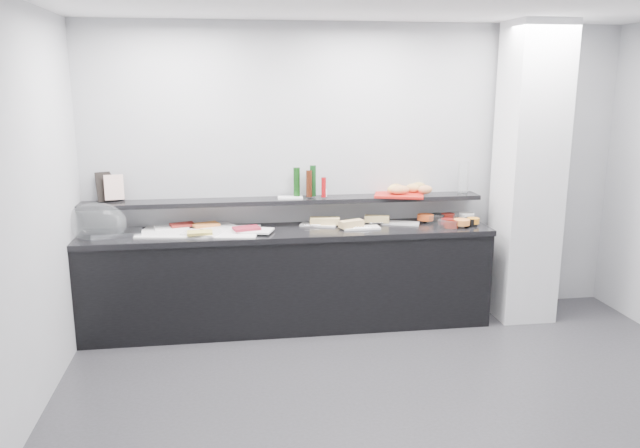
{
  "coord_description": "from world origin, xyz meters",
  "views": [
    {
      "loc": [
        -1.2,
        -3.65,
        2.18
      ],
      "look_at": [
        -0.45,
        1.45,
        1.0
      ],
      "focal_mm": 35.0,
      "sensor_mm": 36.0,
      "label": 1
    }
  ],
  "objects": [
    {
      "name": "fill_glass_fruit",
      "position": [
        0.6,
        1.81,
        0.95
      ],
      "size": [
        0.17,
        0.17,
        0.05
      ],
      "primitive_type": "cylinder",
      "rotation": [
        0.0,
        0.0,
        -0.1
      ],
      "color": "#E4561F",
      "rests_on": "bowl_glass_fruit"
    },
    {
      "name": "bowl_glass_cream",
      "position": [
        0.9,
        1.84,
        0.94
      ],
      "size": [
        0.21,
        0.21,
        0.07
      ],
      "primitive_type": "cylinder",
      "rotation": [
        0.0,
        0.0,
        0.18
      ],
      "color": "white",
      "rests_on": "counter_top"
    },
    {
      "name": "fill_glass_salmon",
      "position": [
        0.86,
        1.57,
        0.95
      ],
      "size": [
        0.16,
        0.16,
        0.05
      ],
      "primitive_type": "cylinder",
      "rotation": [
        0.0,
        0.0,
        0.13
      ],
      "color": "orange",
      "rests_on": "bowl_glass_salmon"
    },
    {
      "name": "fill_red_jam",
      "position": [
        0.74,
        1.61,
        0.95
      ],
      "size": [
        0.15,
        0.15,
        0.05
      ],
      "primitive_type": "cylinder",
      "rotation": [
        0.0,
        0.0,
        0.42
      ],
      "color": "#570D0C",
      "rests_on": "bowl_red_jam"
    },
    {
      "name": "sandwich_food_mid",
      "position": [
        -0.14,
        1.66,
        0.94
      ],
      "size": [
        0.24,
        0.16,
        0.06
      ],
      "primitive_type": "cube",
      "rotation": [
        0.0,
        0.0,
        0.37
      ],
      "color": "tan",
      "rests_on": "sandwich_plate_mid"
    },
    {
      "name": "bread_roll_mide",
      "position": [
        0.49,
        1.89,
        1.21
      ],
      "size": [
        0.15,
        0.12,
        0.08
      ],
      "primitive_type": "ellipsoid",
      "rotation": [
        0.0,
        0.0,
        -0.29
      ],
      "color": "tan",
      "rests_on": "bread_tray"
    },
    {
      "name": "sandwich_plate_mid",
      "position": [
        -0.05,
        1.65,
        0.91
      ],
      "size": [
        0.33,
        0.15,
        0.01
      ],
      "primitive_type": "cube",
      "rotation": [
        0.0,
        0.0,
        0.02
      ],
      "color": "white",
      "rests_on": "counter_top"
    },
    {
      "name": "cloche_dome",
      "position": [
        -2.32,
        1.67,
        1.03
      ],
      "size": [
        0.55,
        0.41,
        0.34
      ],
      "primitive_type": "ellipsoid",
      "rotation": [
        0.0,
        0.0,
        -0.17
      ],
      "color": "white",
      "rests_on": "cloche_base"
    },
    {
      "name": "fill_glass_cream",
      "position": [
        1.0,
        1.83,
        0.95
      ],
      "size": [
        0.18,
        0.18,
        0.05
      ],
      "primitive_type": "cylinder",
      "rotation": [
        0.0,
        0.0,
        0.31
      ],
      "color": "silver",
      "rests_on": "bowl_glass_cream"
    },
    {
      "name": "food_cheese",
      "position": [
        -1.46,
        1.53,
        0.94
      ],
      "size": [
        0.22,
        0.14,
        0.02
      ],
      "primitive_type": "cube",
      "rotation": [
        0.0,
        0.0,
        0.05
      ],
      "color": "#CDB94F",
      "rests_on": "platter_cheese"
    },
    {
      "name": "sandwich_food_left",
      "position": [
        -0.35,
        1.81,
        0.94
      ],
      "size": [
        0.28,
        0.15,
        0.06
      ],
      "primitive_type": "cube",
      "rotation": [
        0.0,
        0.0,
        -0.18
      ],
      "color": "#E4C477",
      "rests_on": "sandwich_plate_left"
    },
    {
      "name": "bottle_green_a",
      "position": [
        -0.6,
        1.92,
        1.29
      ],
      "size": [
        0.07,
        0.07,
        0.26
      ],
      "primitive_type": "cylinder",
      "rotation": [
        0.0,
        0.0,
        -0.17
      ],
      "color": "#0F390F",
      "rests_on": "condiment_tray"
    },
    {
      "name": "tongs_right",
      "position": [
        0.13,
        1.76,
        0.92
      ],
      "size": [
        0.16,
        0.01,
        0.01
      ],
      "primitive_type": "cylinder",
      "rotation": [
        0.0,
        1.57,
        0.0
      ],
      "color": "#B3B5BA",
      "rests_on": "sandwich_plate_right"
    },
    {
      "name": "platter_cheese",
      "position": [
        -1.45,
        1.59,
        0.92
      ],
      "size": [
        0.37,
        0.31,
        0.01
      ],
      "primitive_type": "cube",
      "rotation": [
        0.0,
        0.0,
        -0.43
      ],
      "color": "white",
      "rests_on": "linen_runner"
    },
    {
      "name": "buffet_cabinet",
      "position": [
        -0.7,
        1.7,
        0.42
      ],
      "size": [
        3.6,
        0.6,
        0.85
      ],
      "primitive_type": "cube",
      "color": "black",
      "rests_on": "ground"
    },
    {
      "name": "tongs_left",
      "position": [
        -0.46,
        1.76,
        0.92
      ],
      "size": [
        0.16,
        0.01,
        0.01
      ],
      "primitive_type": "cylinder",
      "rotation": [
        0.0,
        1.57,
        0.04
      ],
      "color": "silver",
      "rests_on": "sandwich_plate_left"
    },
    {
      "name": "bread_roll_nw",
      "position": [
        0.34,
        1.92,
        1.21
      ],
      "size": [
        0.15,
        0.12,
        0.08
      ],
      "primitive_type": "ellipsoid",
      "rotation": [
        0.0,
        0.0,
        -0.32
      ],
      "color": "#BB8A47",
      "rests_on": "bread_tray"
    },
    {
      "name": "column",
      "position": [
        1.5,
        1.65,
        1.35
      ],
      "size": [
        0.5,
        0.5,
        2.7
      ],
      "primitive_type": "cube",
      "color": "silver",
      "rests_on": "ground"
    },
    {
      "name": "carafe",
      "position": [
        0.97,
        1.87,
        1.3
      ],
      "size": [
        0.11,
        0.11,
        0.3
      ],
      "primitive_type": "cylinder",
      "rotation": [
        0.0,
        0.0,
        0.13
      ],
      "color": "silver",
      "rests_on": "wall_shelf"
    },
    {
      "name": "fill_black_jam",
      "position": [
        0.82,
        1.82,
        0.95
      ],
      "size": [
        0.13,
        0.13,
        0.05
      ],
      "primitive_type": "cylinder",
      "rotation": [
        0.0,
        0.0,
        -0.07
      ],
      "color": "#5E130D",
      "rests_on": "bowl_black_jam"
    },
    {
      "name": "food_meat_b",
      "position": [
        -1.07,
        1.63,
        0.94
      ],
      "size": [
        0.25,
        0.19,
        0.02
      ],
      "primitive_type": "cube",
      "rotation": [
        0.0,
        0.0,
        0.24
      ],
      "color": "maroon",
      "rests_on": "platter_meat_b"
    },
    {
      "name": "bread_roll_ne",
      "position": [
        0.56,
        1.97,
        1.21
      ],
      "size": [
        0.16,
        0.11,
        0.08
      ],
      "primitive_type": "ellipsoid",
      "rotation": [
        0.0,
        0.0,
        0.13
      ],
      "color": "tan",
      "rests_on": "bread_tray"
    },
    {
      "name": "sandwich_plate_left",
      "position": [
        -0.41,
        1.82,
        0.91
      ],
      "size": [
        0.36,
        0.25,
        0.01
      ],
      "primitive_type": "cube",
      "rotation": [
        0.0,
        0.0,
        -0.36
      ],
      "color": "silver",
      "rests_on": "counter_top"
    },
    {
      "name": "sandwich_plate_right",
      "position": [
        0.35,
        1.78,
        0.91
      ],
      "size": [
        0.37,
        0.26,
        0.01
      ],
      "primitive_type": "cube",
      "rotation": [
        0.0,
        0.0,
        -0.36
      ],
      "color": "silver",
      "rests_on": "counter_top"
    },
    {
      "name": "bowl_black_fruit",
      "position": [
        0.96,
        1.61,
        0.94
      ],
      "size": [
        0.15,
        0.15,
        0.07
      ],
      "primitive_type": "cylinder",
      "rotation": [
        0.0,
        0.0,
        0.38
      ],
      "color": "black",
      "rests_on": "counter_top"
    },
    {
      "name": "back_wall",
      "position": [
        0.0,
        2.0,
        1.35
      ],
      "size": [
        5.0,
        0.02,
        2.7
      ],
      "primitive_type": "cube",
      "color": "#A5A8AC",
      "rests_on": "ground"
    },
    {
      "name": "bowl_glass_salmon",
      "position": [
        0.72,
        1.57,
        0.94
      ],
      "size": [
        0.18,
        0.18,
        0.07
      ],
      "primitive_type": "cylinder",
      "rotation": [
        0.0,
        0.0,
        -0.01
      ],
      "color": "white",
      "rests_on": "counter_top"
    },
    {
      "name": "counter_top",
      "position": [
        -0.7,
        1.7,
        0.88
      ],
      "size": [
        3.62,
        0.62,
        0.05
      ],
      "primitive_type": "cube",
      "color": "black",
      "rests_on": "buffet_cabinet"
    },
    {
      "name": "condiment_tray",
      "position": [
        -0.66,
        1.87,
        1.16
      ],
      "size": [
        0.23,
        0.16,
        0.01
      ],
      "primitive_type": "cube",
      "rotation": [
        0.0,
        0.0,
        -0.08
      ],
      "color": "white",
      "rests_on": "wall_shelf"
    },
    {
      "name": "framed_print",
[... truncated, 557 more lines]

